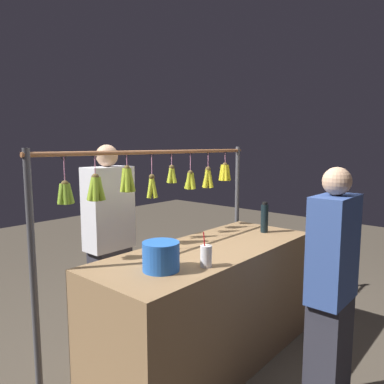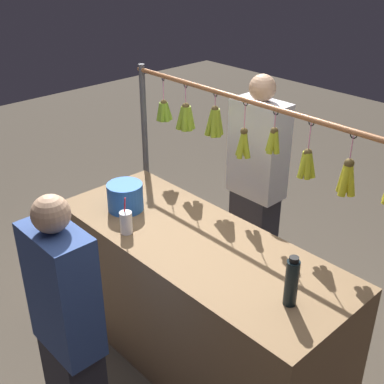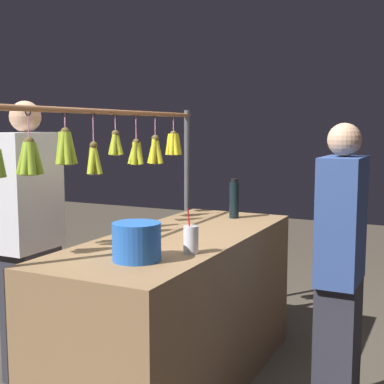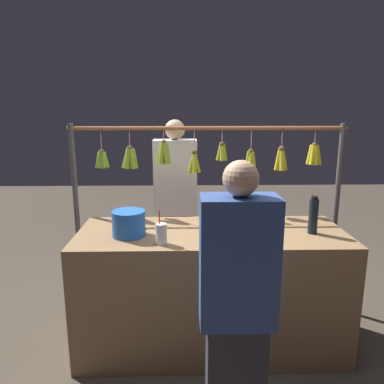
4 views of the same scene
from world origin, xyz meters
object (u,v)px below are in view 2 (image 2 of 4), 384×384
Objects in this scene: blue_bucket at (125,197)px; drink_cup at (126,222)px; vendor_person at (256,189)px; water_bottle at (292,282)px; customer_person at (70,339)px.

blue_bucket is 0.29m from drink_cup.
drink_cup is 0.14× the size of vendor_person.
blue_bucket is (1.30, 0.02, -0.04)m from water_bottle.
blue_bucket is 1.00m from vendor_person.
vendor_person is (-0.31, -0.94, -0.16)m from blue_bucket.
vendor_person is at bearing -42.79° from water_bottle.
vendor_person reaches higher than customer_person.
drink_cup is at bearing -58.03° from customer_person.
water_bottle is 1.08m from drink_cup.
vendor_person is at bearing -93.63° from drink_cup.
blue_bucket is at bearing 72.03° from vendor_person.
customer_person is at bearing 128.05° from blue_bucket.
water_bottle reaches higher than blue_bucket.
water_bottle is at bearing -127.87° from customer_person.
blue_bucket is 1.02× the size of drink_cup.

